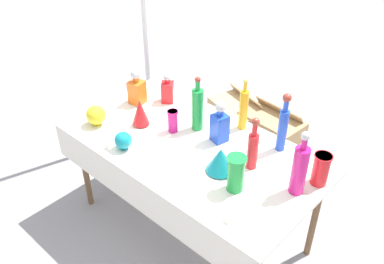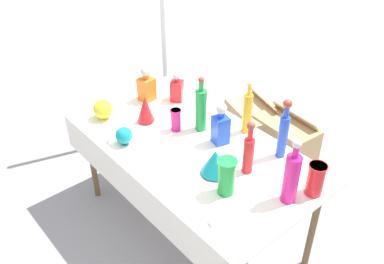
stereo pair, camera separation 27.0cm
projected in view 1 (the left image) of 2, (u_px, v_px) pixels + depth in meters
The scene contains 22 objects.
ground_plane at pixel (192, 226), 3.20m from camera, with size 40.00×40.00×0.00m, color gray.
display_table at pixel (189, 154), 2.78m from camera, with size 1.72×0.93×0.76m.
tall_bottle_0 at pixel (300, 168), 2.31m from camera, with size 0.09×0.09×0.41m.
tall_bottle_1 at pixel (243, 109), 2.83m from camera, with size 0.06×0.06×0.37m.
tall_bottle_2 at pixel (253, 147), 2.49m from camera, with size 0.06×0.06×0.35m.
tall_bottle_3 at pixel (197, 108), 2.82m from camera, with size 0.08×0.08×0.39m.
tall_bottle_4 at pixel (283, 125), 2.62m from camera, with size 0.06×0.06×0.40m.
square_decanter_0 at pixel (220, 124), 2.73m from camera, with size 0.11×0.11×0.29m.
square_decanter_1 at pixel (168, 91), 3.16m from camera, with size 0.12×0.12×0.23m.
square_decanter_2 at pixel (137, 89), 3.13m from camera, with size 0.12×0.12×0.27m.
slender_vase_0 at pixel (173, 120), 2.84m from camera, with size 0.08×0.08×0.16m.
slender_vase_1 at pixel (236, 173), 2.35m from camera, with size 0.11×0.11×0.22m.
slender_vase_2 at pixel (321, 169), 2.40m from camera, with size 0.10×0.10×0.20m.
fluted_vase_0 at pixel (140, 112), 2.89m from camera, with size 0.12×0.12×0.20m.
fluted_vase_1 at pixel (221, 160), 2.50m from camera, with size 0.17×0.17×0.16m.
round_bowl_0 at pixel (96, 115), 2.91m from camera, with size 0.14×0.14×0.14m.
round_bowl_1 at pixel (123, 140), 2.69m from camera, with size 0.11×0.11×0.12m.
price_tag_left at pixel (108, 147), 2.71m from camera, with size 0.05×0.01×0.05m, color white.
price_tag_center at pixel (227, 220), 2.20m from camera, with size 0.05×0.01×0.04m, color white.
cardboard_box_behind_left at pixel (271, 133), 3.90m from camera, with size 0.59×0.37×0.42m.
cardboard_box_behind_right at pixel (238, 119), 4.11m from camera, with size 0.62×0.51×0.40m.
canopy_pole at pixel (145, 27), 3.59m from camera, with size 0.18×0.18×2.68m.
Camera 1 is at (1.50, -1.63, 2.41)m, focal length 40.00 mm.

